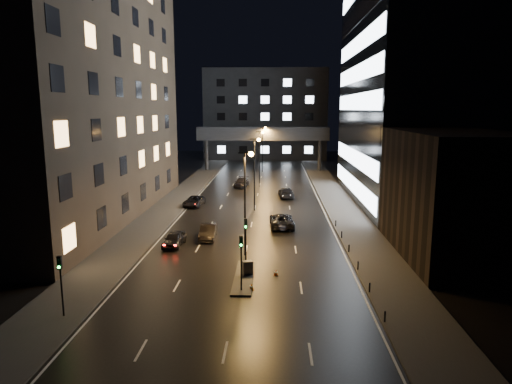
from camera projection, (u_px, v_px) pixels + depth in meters
ground at (258, 195)px, 75.88m from camera, size 160.00×160.00×0.00m
sidewalk_left at (177, 199)px, 71.47m from camera, size 5.00×110.00×0.15m
sidewalk_right at (337, 201)px, 70.43m from camera, size 5.00×110.00×0.15m
building_left at (75, 61)px, 57.50m from camera, size 15.00×48.00×40.00m
building_right_low at (454, 195)px, 43.50m from camera, size 10.00×18.00×12.00m
building_right_glass at (427, 50)px, 66.87m from camera, size 20.00×36.00×45.00m
building_far at (266, 114)px, 130.64m from camera, size 34.00×14.00×25.00m
skybridge at (263, 134)px, 103.87m from camera, size 30.00×3.00×10.00m
median_island at (244, 277)px, 38.51m from camera, size 1.60×8.00×0.15m
traffic_signal_near at (246, 234)px, 40.42m from camera, size 0.28×0.34×4.40m
traffic_signal_far at (241, 254)px, 35.01m from camera, size 0.28×0.34×4.40m
traffic_signal_corner at (61, 277)px, 30.61m from camera, size 0.28×0.34×4.40m
bollard_row at (353, 257)px, 42.45m from camera, size 0.12×25.12×0.90m
streetlight_near at (247, 190)px, 43.26m from camera, size 1.45×0.50×10.15m
streetlight_mid_a at (256, 164)px, 62.91m from camera, size 1.45×0.50×10.15m
streetlight_mid_b at (260, 151)px, 82.57m from camera, size 1.45×0.50×10.15m
streetlight_far at (263, 143)px, 102.23m from camera, size 1.45×0.50×10.15m
car_away_a at (174, 239)px, 47.33m from camera, size 2.08×4.52×1.50m
car_away_b at (208, 232)px, 49.97m from camera, size 1.87×4.83×1.57m
car_away_c at (194, 201)px, 66.80m from camera, size 2.89×5.44×1.46m
car_away_d at (242, 183)px, 83.25m from camera, size 2.73×5.66×1.59m
car_toward_a at (282, 220)px, 54.90m from camera, size 3.06×6.07×1.65m
car_toward_b at (286, 192)px, 73.42m from camera, size 2.62×5.62×1.59m
utility_cabinet at (247, 268)px, 38.86m from camera, size 0.97×0.80×1.15m
cone_a at (276, 273)px, 39.04m from camera, size 0.47×0.47×0.49m
cone_b at (251, 287)px, 35.84m from camera, size 0.49×0.49×0.52m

